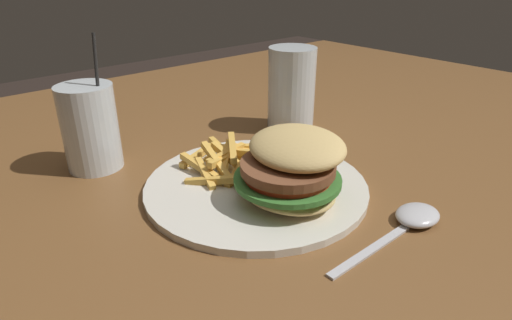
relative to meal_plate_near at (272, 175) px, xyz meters
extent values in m
cube|color=brown|center=(0.05, 0.25, -0.05)|extent=(1.57, 1.44, 0.03)
cylinder|color=brown|center=(-0.66, 0.90, -0.41)|extent=(0.09, 0.09, 0.70)
cylinder|color=silver|center=(-0.03, 0.00, -0.03)|extent=(0.30, 0.30, 0.01)
ellipsoid|color=#DBB770|center=(0.03, 0.00, -0.01)|extent=(0.14, 0.12, 0.02)
cylinder|color=#38752D|center=(0.03, 0.00, 0.01)|extent=(0.15, 0.15, 0.01)
cylinder|color=red|center=(0.03, 0.00, 0.01)|extent=(0.12, 0.12, 0.01)
cylinder|color=brown|center=(0.03, 0.00, 0.02)|extent=(0.13, 0.13, 0.01)
ellipsoid|color=#DBB770|center=(0.03, 0.01, 0.05)|extent=(0.14, 0.12, 0.05)
cube|color=gold|center=(-0.08, -0.03, 0.00)|extent=(0.09, 0.02, 0.04)
cube|color=gold|center=(-0.05, -0.02, -0.01)|extent=(0.03, 0.06, 0.03)
cube|color=gold|center=(-0.09, -0.01, 0.00)|extent=(0.05, 0.05, 0.03)
cube|color=gold|center=(-0.08, 0.04, -0.01)|extent=(0.06, 0.04, 0.02)
cube|color=gold|center=(-0.06, 0.05, -0.02)|extent=(0.03, 0.06, 0.01)
cube|color=gold|center=(-0.14, -0.02, -0.01)|extent=(0.04, 0.08, 0.01)
cube|color=gold|center=(-0.14, 0.02, -0.01)|extent=(0.08, 0.03, 0.01)
cube|color=gold|center=(-0.08, -0.01, 0.00)|extent=(0.03, 0.07, 0.02)
cube|color=gold|center=(-0.06, -0.05, -0.01)|extent=(0.07, 0.06, 0.02)
cube|color=gold|center=(-0.06, 0.05, -0.02)|extent=(0.06, 0.04, 0.01)
cube|color=gold|center=(-0.10, -0.05, -0.01)|extent=(0.08, 0.02, 0.02)
cube|color=gold|center=(-0.11, 0.01, 0.00)|extent=(0.05, 0.06, 0.01)
cube|color=gold|center=(-0.08, -0.05, -0.01)|extent=(0.07, 0.03, 0.02)
cube|color=gold|center=(-0.08, 0.00, 0.01)|extent=(0.07, 0.06, 0.02)
cube|color=gold|center=(-0.09, -0.01, 0.00)|extent=(0.02, 0.07, 0.01)
cube|color=gold|center=(-0.09, -0.01, 0.00)|extent=(0.06, 0.01, 0.03)
cube|color=gold|center=(-0.04, 0.03, -0.02)|extent=(0.06, 0.04, 0.02)
cube|color=gold|center=(-0.11, 0.00, -0.01)|extent=(0.06, 0.04, 0.02)
cube|color=gold|center=(-0.08, 0.01, 0.00)|extent=(0.07, 0.03, 0.02)
cylinder|color=silver|center=(-0.16, 0.20, 0.04)|extent=(0.09, 0.09, 0.15)
cylinder|color=gold|center=(-0.16, 0.20, 0.03)|extent=(0.07, 0.07, 0.13)
cylinder|color=silver|center=(-0.24, -0.14, 0.03)|extent=(0.08, 0.08, 0.13)
cylinder|color=orange|center=(-0.24, -0.14, 0.02)|extent=(0.07, 0.07, 0.10)
cylinder|color=black|center=(-0.22, -0.13, 0.07)|extent=(0.02, 0.03, 0.20)
ellipsoid|color=silver|center=(0.16, 0.09, -0.02)|extent=(0.05, 0.06, 0.02)
cube|color=silver|center=(0.16, 0.00, -0.03)|extent=(0.01, 0.14, 0.00)
camera|label=1|loc=(0.36, -0.35, 0.26)|focal=30.00mm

